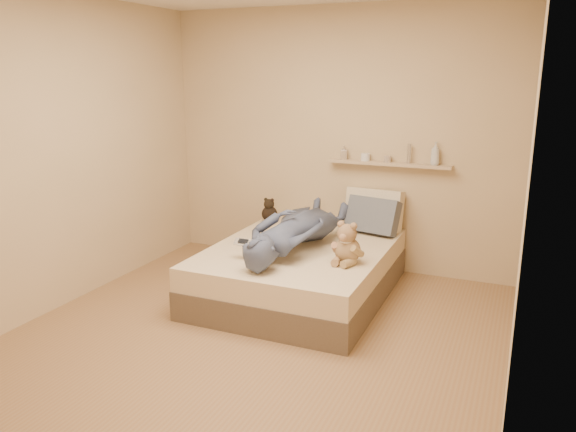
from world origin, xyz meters
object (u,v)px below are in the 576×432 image
at_px(wall_shelf, 389,164).
at_px(teddy_bear, 347,246).
at_px(dark_plush, 269,211).
at_px(person, 295,228).
at_px(pillow_cream, 374,210).
at_px(bed, 300,271).
at_px(game_console, 243,242).
at_px(pillow_grey, 372,216).

bearing_deg(wall_shelf, teddy_bear, -91.94).
bearing_deg(dark_plush, person, -51.52).
distance_m(pillow_cream, person, 1.02).
relative_size(bed, dark_plush, 7.55).
xyz_separation_m(dark_plush, person, (0.61, -0.76, 0.08)).
relative_size(person, wall_shelf, 1.30).
bearing_deg(dark_plush, teddy_bear, -39.74).
distance_m(bed, person, 0.42).
height_order(teddy_bear, dark_plush, teddy_bear).
relative_size(bed, teddy_bear, 5.37).
bearing_deg(teddy_bear, person, 160.92).
xyz_separation_m(game_console, teddy_bear, (0.82, 0.24, 0.00)).
bearing_deg(bed, teddy_bear, -26.85).
bearing_deg(wall_shelf, pillow_cream, -143.54).
bearing_deg(person, pillow_grey, -119.06).
xyz_separation_m(bed, pillow_cream, (0.44, 0.83, 0.43)).
height_order(game_console, wall_shelf, wall_shelf).
bearing_deg(person, game_console, 59.79).
xyz_separation_m(teddy_bear, pillow_cream, (-0.07, 1.09, 0.05)).
distance_m(pillow_grey, wall_shelf, 0.53).
distance_m(teddy_bear, pillow_cream, 1.09).
height_order(game_console, teddy_bear, teddy_bear).
height_order(dark_plush, pillow_grey, pillow_grey).
height_order(bed, game_console, game_console).
bearing_deg(dark_plush, pillow_cream, 7.44).
bearing_deg(bed, person, -106.98).
height_order(teddy_bear, pillow_cream, pillow_cream).
bearing_deg(wall_shelf, game_console, -121.33).
height_order(pillow_grey, person, person).
distance_m(teddy_bear, wall_shelf, 1.27).
xyz_separation_m(pillow_grey, wall_shelf, (0.08, 0.22, 0.48)).
relative_size(teddy_bear, pillow_cream, 0.64).
bearing_deg(bed, pillow_grey, 55.90).
xyz_separation_m(pillow_cream, wall_shelf, (0.11, 0.08, 0.45)).
xyz_separation_m(bed, game_console, (-0.31, -0.50, 0.37)).
relative_size(pillow_cream, person, 0.35).
bearing_deg(pillow_cream, teddy_bear, -86.45).
relative_size(bed, wall_shelf, 1.58).
distance_m(game_console, wall_shelf, 1.72).
xyz_separation_m(pillow_cream, pillow_grey, (0.02, -0.14, -0.03)).
bearing_deg(game_console, teddy_bear, 16.40).
xyz_separation_m(dark_plush, wall_shelf, (1.18, 0.22, 0.54)).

